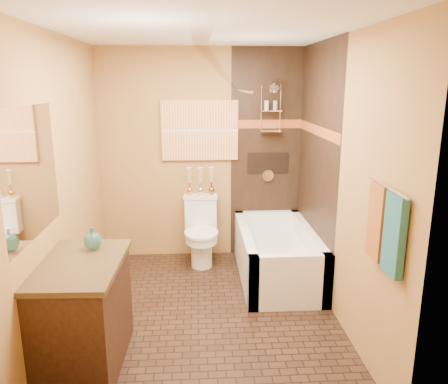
{
  "coord_description": "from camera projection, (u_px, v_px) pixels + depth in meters",
  "views": [
    {
      "loc": [
        -0.06,
        -3.67,
        2.1
      ],
      "look_at": [
        0.2,
        0.4,
        1.07
      ],
      "focal_mm": 35.0,
      "sensor_mm": 36.0,
      "label": 1
    }
  ],
  "objects": [
    {
      "name": "mosaic_band_back",
      "position": [
        267.0,
        124.0,
        5.15
      ],
      "size": [
        0.85,
        0.01,
        0.1
      ],
      "primitive_type": "cube",
      "color": "maroon",
      "rests_on": "alcove_tile_back"
    },
    {
      "name": "shower_fixtures",
      "position": [
        271.0,
        121.0,
        5.04
      ],
      "size": [
        0.24,
        0.33,
        1.16
      ],
      "color": "silver",
      "rests_on": "floor"
    },
    {
      "name": "wall_front",
      "position": [
        209.0,
        247.0,
        2.31
      ],
      "size": [
        2.4,
        0.02,
        2.5
      ],
      "primitive_type": "cube",
      "color": "#A87F41",
      "rests_on": "floor"
    },
    {
      "name": "towel_teal",
      "position": [
        394.0,
        235.0,
        2.71
      ],
      "size": [
        0.05,
        0.22,
        0.52
      ],
      "primitive_type": "cube",
      "color": "#1C4E5F",
      "rests_on": "towel_bar"
    },
    {
      "name": "alcove_tile_back",
      "position": [
        266.0,
        155.0,
        5.25
      ],
      "size": [
        0.85,
        0.01,
        2.5
      ],
      "primitive_type": "cube",
      "color": "black",
      "rests_on": "wall_back"
    },
    {
      "name": "teal_bottle",
      "position": [
        93.0,
        238.0,
        3.38
      ],
      "size": [
        0.18,
        0.18,
        0.22
      ],
      "primitive_type": null,
      "rotation": [
        0.0,
        0.0,
        0.39
      ],
      "color": "#226659",
      "rests_on": "vanity"
    },
    {
      "name": "floor",
      "position": [
        206.0,
        314.0,
        4.07
      ],
      "size": [
        3.0,
        3.0,
        0.0
      ],
      "primitive_type": "plane",
      "color": "black",
      "rests_on": "ground"
    },
    {
      "name": "wall_left",
      "position": [
        62.0,
        186.0,
        3.69
      ],
      "size": [
        0.02,
        3.0,
        2.5
      ],
      "primitive_type": "cube",
      "color": "#A87F41",
      "rests_on": "floor"
    },
    {
      "name": "sunset_painting",
      "position": [
        200.0,
        130.0,
        5.12
      ],
      "size": [
        0.9,
        0.04,
        0.7
      ],
      "primitive_type": "cube",
      "color": "orange",
      "rests_on": "wall_back"
    },
    {
      "name": "wall_back",
      "position": [
        202.0,
        155.0,
        5.22
      ],
      "size": [
        2.4,
        0.02,
        2.5
      ],
      "primitive_type": "cube",
      "color": "#A87F41",
      "rests_on": "floor"
    },
    {
      "name": "alcove_niche",
      "position": [
        268.0,
        163.0,
        5.27
      ],
      "size": [
        0.5,
        0.01,
        0.25
      ],
      "primitive_type": "cube",
      "color": "black",
      "rests_on": "alcove_tile_back"
    },
    {
      "name": "towel_rust",
      "position": [
        377.0,
        222.0,
        2.96
      ],
      "size": [
        0.05,
        0.22,
        0.52
      ],
      "primitive_type": "cube",
      "color": "brown",
      "rests_on": "towel_bar"
    },
    {
      "name": "bud_vases",
      "position": [
        200.0,
        180.0,
        5.18
      ],
      "size": [
        0.33,
        0.07,
        0.33
      ],
      "color": "gold",
      "rests_on": "toilet"
    },
    {
      "name": "wall_right",
      "position": [
        340.0,
        182.0,
        3.84
      ],
      "size": [
        0.02,
        3.0,
        2.5
      ],
      "primitive_type": "cube",
      "color": "#A87F41",
      "rests_on": "floor"
    },
    {
      "name": "vanity",
      "position": [
        83.0,
        314.0,
        3.26
      ],
      "size": [
        0.61,
        0.97,
        0.84
      ],
      "rotation": [
        0.0,
        0.0,
        -0.04
      ],
      "color": "black",
      "rests_on": "floor"
    },
    {
      "name": "curtain_rod",
      "position": [
        242.0,
        90.0,
        4.33
      ],
      "size": [
        0.03,
        1.55,
        0.03
      ],
      "primitive_type": "cylinder",
      "rotation": [
        1.57,
        0.0,
        0.0
      ],
      "color": "silver",
      "rests_on": "wall_back"
    },
    {
      "name": "toilet",
      "position": [
        201.0,
        231.0,
        5.14
      ],
      "size": [
        0.41,
        0.6,
        0.79
      ],
      "rotation": [
        0.0,
        0.0,
        -0.05
      ],
      "color": "white",
      "rests_on": "floor"
    },
    {
      "name": "mosaic_band_right",
      "position": [
        317.0,
        130.0,
        4.47
      ],
      "size": [
        0.01,
        1.5,
        0.1
      ],
      "primitive_type": "cube",
      "color": "maroon",
      "rests_on": "alcove_tile_right"
    },
    {
      "name": "bathtub",
      "position": [
        277.0,
        258.0,
        4.79
      ],
      "size": [
        0.8,
        1.5,
        0.55
      ],
      "color": "white",
      "rests_on": "floor"
    },
    {
      "name": "alcove_tile_right",
      "position": [
        316.0,
        166.0,
        4.56
      ],
      "size": [
        0.01,
        1.5,
        2.5
      ],
      "primitive_type": "cube",
      "color": "black",
      "rests_on": "wall_right"
    },
    {
      "name": "ceiling",
      "position": [
        202.0,
        30.0,
        3.46
      ],
      "size": [
        3.0,
        3.0,
        0.0
      ],
      "primitive_type": "plane",
      "color": "silver",
      "rests_on": "wall_back"
    },
    {
      "name": "vanity_mirror",
      "position": [
        31.0,
        173.0,
        2.98
      ],
      "size": [
        0.01,
        1.0,
        0.9
      ],
      "primitive_type": "cube",
      "color": "white",
      "rests_on": "wall_left"
    },
    {
      "name": "towel_bar",
      "position": [
        388.0,
        188.0,
        2.77
      ],
      "size": [
        0.02,
        0.55,
        0.02
      ],
      "primitive_type": "cylinder",
      "rotation": [
        1.57,
        0.0,
        0.0
      ],
      "color": "silver",
      "rests_on": "wall_right"
    }
  ]
}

